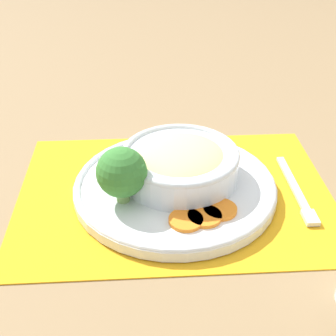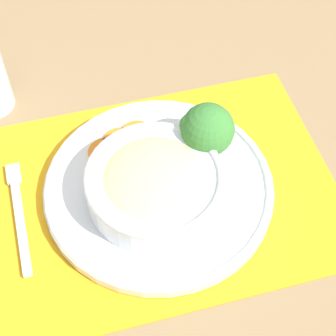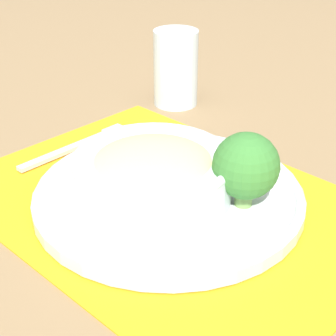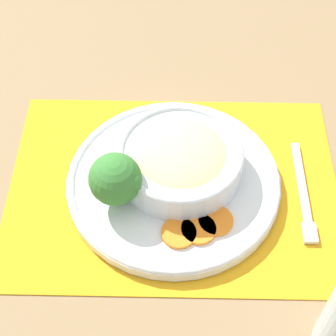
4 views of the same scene
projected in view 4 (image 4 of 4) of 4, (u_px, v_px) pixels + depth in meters
name	position (u px, v px, depth m)	size (l,w,h in m)	color
ground_plane	(173.00, 187.00, 0.86)	(4.00, 4.00, 0.00)	#8C704C
placemat	(173.00, 186.00, 0.85)	(0.51, 0.37, 0.00)	orange
plate	(174.00, 181.00, 0.84)	(0.32, 0.32, 0.02)	silver
bowl	(180.00, 158.00, 0.83)	(0.19, 0.19, 0.06)	silver
broccoli_floret	(116.00, 179.00, 0.78)	(0.08, 0.08, 0.09)	#759E51
carrot_slice_near	(179.00, 233.00, 0.78)	(0.05, 0.05, 0.01)	orange
carrot_slice_middle	(199.00, 229.00, 0.78)	(0.05, 0.05, 0.01)	orange
carrot_slice_far	(216.00, 221.00, 0.79)	(0.05, 0.05, 0.01)	orange
fork	(304.00, 201.00, 0.83)	(0.02, 0.18, 0.01)	silver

